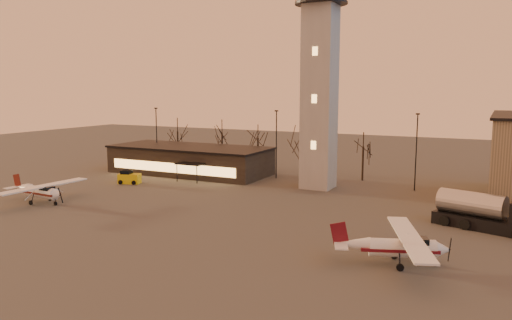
# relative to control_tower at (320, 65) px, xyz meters

# --- Properties ---
(ground) EXTENTS (220.00, 220.00, 0.00)m
(ground) POSITION_rel_control_tower_xyz_m (0.00, -30.00, -16.33)
(ground) COLOR #3A3836
(ground) RESTS_ON ground
(control_tower) EXTENTS (6.80, 6.80, 32.60)m
(control_tower) POSITION_rel_control_tower_xyz_m (0.00, 0.00, 0.00)
(control_tower) COLOR #9B9993
(control_tower) RESTS_ON ground
(terminal) EXTENTS (25.40, 12.20, 4.30)m
(terminal) POSITION_rel_control_tower_xyz_m (-21.99, 1.98, -14.17)
(terminal) COLOR black
(terminal) RESTS_ON ground
(light_poles) EXTENTS (58.50, 12.25, 10.14)m
(light_poles) POSITION_rel_control_tower_xyz_m (0.50, 1.00, -10.92)
(light_poles) COLOR black
(light_poles) RESTS_ON ground
(tree_row) EXTENTS (37.20, 9.20, 8.80)m
(tree_row) POSITION_rel_control_tower_xyz_m (-13.70, 9.16, -10.39)
(tree_row) COLOR black
(tree_row) RESTS_ON ground
(cessna_front) EXTENTS (9.52, 11.62, 3.27)m
(cessna_front) POSITION_rel_control_tower_xyz_m (15.87, -25.44, -15.21)
(cessna_front) COLOR silver
(cessna_front) RESTS_ON ground
(cessna_rear) EXTENTS (9.00, 11.37, 3.13)m
(cessna_rear) POSITION_rel_control_tower_xyz_m (-25.71, -23.14, -15.26)
(cessna_rear) COLOR white
(cessna_rear) RESTS_ON ground
(fuel_truck) EXTENTS (9.72, 5.26, 3.47)m
(fuel_truck) POSITION_rel_control_tower_xyz_m (20.96, -12.05, -14.95)
(fuel_truck) COLOR black
(fuel_truck) RESTS_ON ground
(service_cart) EXTENTS (3.29, 2.56, 1.87)m
(service_cart) POSITION_rel_control_tower_xyz_m (-24.91, -9.04, -15.61)
(service_cart) COLOR yellow
(service_cart) RESTS_ON ground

